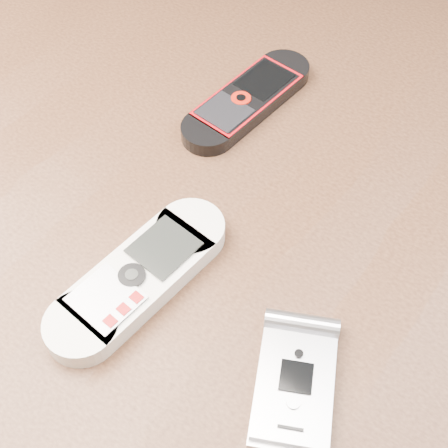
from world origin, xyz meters
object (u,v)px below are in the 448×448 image
(nokia_white, at_px, (139,276))
(motorola_razr, at_px, (295,385))
(nokia_black_red, at_px, (248,99))
(table, at_px, (220,296))

(nokia_white, xyz_separation_m, motorola_razr, (0.14, -0.01, -0.00))
(nokia_white, xyz_separation_m, nokia_black_red, (-0.04, 0.21, -0.00))
(table, bearing_deg, motorola_razr, -34.19)
(table, bearing_deg, nokia_white, -104.20)
(table, height_order, nokia_black_red, nokia_black_red)
(nokia_white, distance_m, nokia_black_red, 0.21)
(nokia_black_red, bearing_deg, table, -59.32)
(nokia_white, distance_m, motorola_razr, 0.14)
(nokia_white, bearing_deg, nokia_black_red, 107.59)
(table, relative_size, nokia_white, 7.29)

